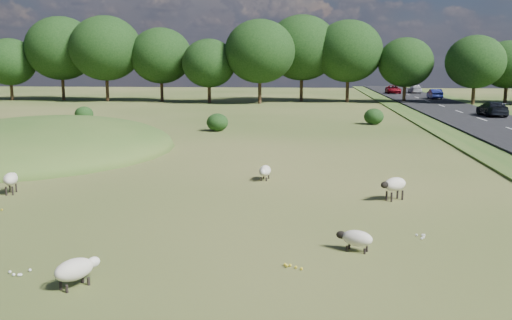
{
  "coord_description": "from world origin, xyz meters",
  "views": [
    {
      "loc": [
        4.36,
        -21.26,
        5.38
      ],
      "look_at": [
        2.0,
        4.0,
        1.0
      ],
      "focal_mm": 40.0,
      "sensor_mm": 36.0,
      "label": 1
    }
  ],
  "objects": [
    {
      "name": "sheep_3",
      "position": [
        5.76,
        -5.37,
        0.4
      ],
      "size": [
        1.13,
        0.78,
        0.63
      ],
      "rotation": [
        0.0,
        0.0,
        2.75
      ],
      "color": "beige",
      "rests_on": "ground"
    },
    {
      "name": "ground",
      "position": [
        0.0,
        20.0,
        0.0
      ],
      "size": [
        160.0,
        160.0,
        0.0
      ],
      "primitive_type": "plane",
      "color": "#2B4D18",
      "rests_on": "ground"
    },
    {
      "name": "car_0",
      "position": [
        21.9,
        61.08,
        0.94
      ],
      "size": [
        1.47,
        4.2,
        1.38
      ],
      "primitive_type": "imported",
      "rotation": [
        0.0,
        0.0,
        3.14
      ],
      "color": "navy",
      "rests_on": "road"
    },
    {
      "name": "sheep_2",
      "position": [
        7.73,
        0.97,
        0.64
      ],
      "size": [
        1.24,
        1.1,
        0.92
      ],
      "rotation": [
        0.0,
        0.0,
        3.81
      ],
      "color": "beige",
      "rests_on": "ground"
    },
    {
      "name": "car_1",
      "position": [
        18.1,
        74.85,
        0.9
      ],
      "size": [
        2.15,
        4.67,
        1.3
      ],
      "primitive_type": "imported",
      "color": "maroon",
      "rests_on": "road"
    },
    {
      "name": "mound",
      "position": [
        -12.0,
        12.0,
        0.0
      ],
      "size": [
        16.0,
        20.0,
        4.0
      ],
      "primitive_type": "ellipsoid",
      "color": "#33561E",
      "rests_on": "ground"
    },
    {
      "name": "road",
      "position": [
        20.0,
        30.0,
        0.12
      ],
      "size": [
        8.0,
        150.0,
        0.25
      ],
      "primitive_type": "cube",
      "color": "black",
      "rests_on": "ground"
    },
    {
      "name": "sheep_5",
      "position": [
        2.37,
        4.4,
        0.43
      ],
      "size": [
        0.63,
        1.2,
        0.68
      ],
      "rotation": [
        0.0,
        0.0,
        4.59
      ],
      "color": "beige",
      "rests_on": "ground"
    },
    {
      "name": "treeline",
      "position": [
        -1.06,
        55.44,
        6.57
      ],
      "size": [
        96.28,
        14.66,
        11.7
      ],
      "color": "black",
      "rests_on": "ground"
    },
    {
      "name": "shrubs",
      "position": [
        -2.7,
        26.87,
        0.69
      ],
      "size": [
        27.8,
        7.95,
        1.39
      ],
      "color": "black",
      "rests_on": "ground"
    },
    {
      "name": "car_5",
      "position": [
        21.9,
        76.39,
        0.89
      ],
      "size": [
        1.79,
        4.39,
        1.27
      ],
      "primitive_type": "imported",
      "rotation": [
        0.0,
        0.0,
        3.14
      ],
      "color": "silver",
      "rests_on": "road"
    },
    {
      "name": "sheep_6",
      "position": [
        -7.85,
        0.68,
        0.61
      ],
      "size": [
        0.77,
        1.26,
        0.88
      ],
      "rotation": [
        0.0,
        0.0,
        1.82
      ],
      "color": "beige",
      "rests_on": "ground"
    },
    {
      "name": "car_3",
      "position": [
        21.9,
        35.34,
        0.96
      ],
      "size": [
        1.99,
        4.9,
        1.42
      ],
      "primitive_type": "imported",
      "rotation": [
        0.0,
        0.0,
        3.14
      ],
      "color": "black",
      "rests_on": "road"
    },
    {
      "name": "sheep_4",
      "position": [
        -1.19,
        -8.66,
        0.45
      ],
      "size": [
        1.03,
        1.25,
        0.72
      ],
      "rotation": [
        0.0,
        0.0,
        0.98
      ],
      "color": "beige",
      "rests_on": "ground"
    }
  ]
}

